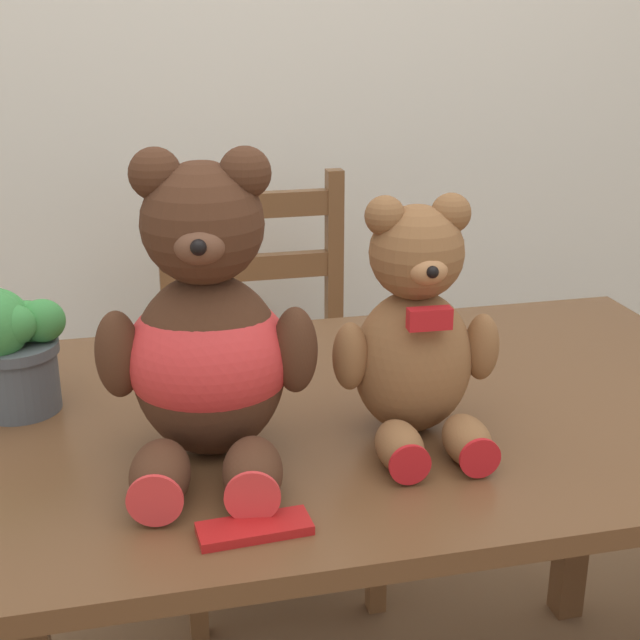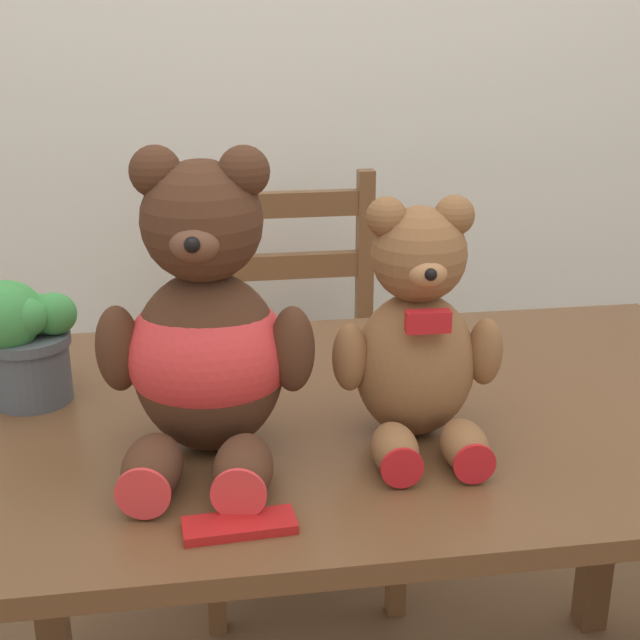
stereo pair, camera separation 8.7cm
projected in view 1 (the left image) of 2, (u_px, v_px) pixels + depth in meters
name	position (u px, v px, depth m)	size (l,w,h in m)	color
wall_back	(247.00, 19.00, 2.26)	(8.00, 0.04, 2.60)	silver
dining_table	(370.00, 468.00, 1.42)	(1.28, 0.80, 0.75)	brown
wooden_chair_behind	(266.00, 391.00, 2.13)	(0.45, 0.45, 0.96)	brown
teddy_bear_left	(207.00, 340.00, 1.18)	(0.30, 0.32, 0.42)	#472819
teddy_bear_right	(416.00, 336.00, 1.24)	(0.24, 0.24, 0.35)	brown
potted_plant	(7.00, 341.00, 1.32)	(0.17, 0.14, 0.20)	#4C5156
chocolate_bar	(254.00, 529.00, 1.05)	(0.13, 0.05, 0.01)	red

